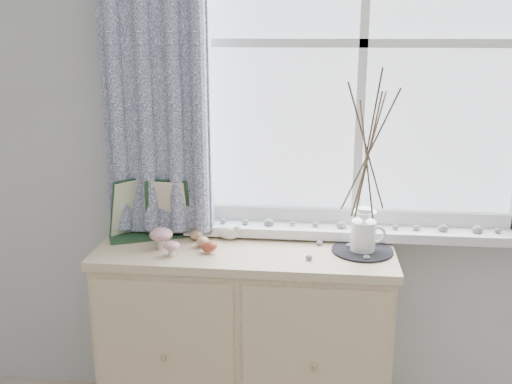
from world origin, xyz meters
The scene contains 9 objects.
room_shell centered at (0.01, 0.13, 1.66)m, with size 4.04×4.04×2.62m.
sideboard centered at (-0.15, 1.75, 0.43)m, with size 1.20×0.45×0.85m.
botanical_book centered at (-0.57, 1.80, 0.98)m, with size 0.38×0.13×0.27m, color #1C3B21, non-canonical shape.
toadstool_cluster centered at (-0.47, 1.69, 0.90)m, with size 0.14×0.15×0.09m.
wooden_eggs centered at (-0.32, 1.75, 0.88)m, with size 0.13×0.17×0.06m.
songbird_figurine centered at (-0.23, 1.85, 0.88)m, with size 0.12×0.06×0.06m, color white, non-canonical shape.
crocheted_doily centered at (0.32, 1.76, 0.85)m, with size 0.24×0.24×0.01m, color black.
twig_pitcher centered at (0.32, 1.76, 1.27)m, with size 0.32×0.32×0.74m.
sideboard_pebbles centered at (0.18, 1.76, 0.86)m, with size 0.33×0.23×0.02m.
Camera 1 is at (0.13, -0.39, 1.69)m, focal length 40.00 mm.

